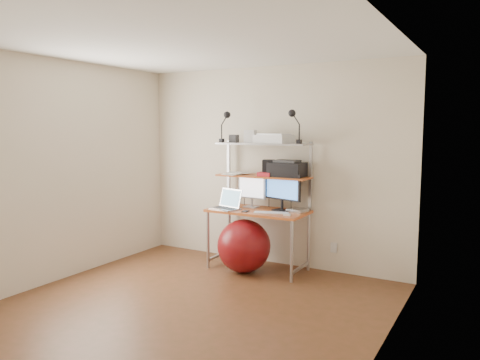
% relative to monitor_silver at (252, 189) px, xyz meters
% --- Properties ---
extents(room, '(3.60, 3.60, 3.60)m').
position_rel_monitor_silver_xyz_m(room, '(0.16, -1.58, 0.28)').
color(room, brown).
rests_on(room, ground).
extents(computer_desk, '(1.20, 0.60, 1.57)m').
position_rel_monitor_silver_xyz_m(computer_desk, '(0.16, -0.07, -0.01)').
color(computer_desk, '#C45126').
rests_on(computer_desk, ground).
extents(desktop, '(1.20, 0.60, 0.00)m').
position_rel_monitor_silver_xyz_m(desktop, '(0.16, -0.14, -0.23)').
color(desktop, '#C45126').
rests_on(desktop, computer_desk).
extents(mid_shelf, '(1.18, 0.34, 0.00)m').
position_rel_monitor_silver_xyz_m(mid_shelf, '(0.16, -0.01, 0.18)').
color(mid_shelf, '#C45126').
rests_on(mid_shelf, computer_desk).
extents(top_shelf, '(1.18, 0.34, 0.00)m').
position_rel_monitor_silver_xyz_m(top_shelf, '(0.16, -0.01, 0.58)').
color(top_shelf, '#A2A2A7').
rests_on(top_shelf, computer_desk).
extents(floor, '(3.60, 3.60, 0.00)m').
position_rel_monitor_silver_xyz_m(floor, '(0.16, -1.58, -0.97)').
color(floor, brown).
rests_on(floor, ground).
extents(wall_outlet, '(0.08, 0.01, 0.12)m').
position_rel_monitor_silver_xyz_m(wall_outlet, '(1.01, 0.21, -0.67)').
color(wall_outlet, silver).
rests_on(wall_outlet, room).
extents(monitor_silver, '(0.39, 0.15, 0.43)m').
position_rel_monitor_silver_xyz_m(monitor_silver, '(0.00, 0.00, 0.00)').
color(monitor_silver, silver).
rests_on(monitor_silver, desktop).
extents(monitor_black, '(0.53, 0.21, 0.54)m').
position_rel_monitor_silver_xyz_m(monitor_black, '(0.44, -0.05, 0.04)').
color(monitor_black, black).
rests_on(monitor_black, desktop).
extents(laptop, '(0.41, 0.37, 0.31)m').
position_rel_monitor_silver_xyz_m(laptop, '(-0.21, -0.24, -0.18)').
color(laptop, '#B3B4B8').
rests_on(laptop, desktop).
extents(keyboard, '(0.42, 0.24, 0.01)m').
position_rel_monitor_silver_xyz_m(keyboard, '(0.39, -0.25, -0.22)').
color(keyboard, silver).
rests_on(keyboard, desktop).
extents(mouse, '(0.09, 0.06, 0.02)m').
position_rel_monitor_silver_xyz_m(mouse, '(0.61, -0.30, -0.22)').
color(mouse, silver).
rests_on(mouse, desktop).
extents(mac_mini, '(0.23, 0.23, 0.04)m').
position_rel_monitor_silver_xyz_m(mac_mini, '(0.62, -0.01, -0.21)').
color(mac_mini, '#B3B4B8').
rests_on(mac_mini, desktop).
extents(phone, '(0.08, 0.12, 0.01)m').
position_rel_monitor_silver_xyz_m(phone, '(0.08, -0.32, -0.22)').
color(phone, black).
rests_on(phone, desktop).
extents(printer, '(0.43, 0.30, 0.20)m').
position_rel_monitor_silver_xyz_m(printer, '(0.47, 0.01, 0.28)').
color(printer, black).
rests_on(printer, mid_shelf).
extents(nas_cube, '(0.17, 0.17, 0.20)m').
position_rel_monitor_silver_xyz_m(nas_cube, '(0.23, -0.00, 0.28)').
color(nas_cube, black).
rests_on(nas_cube, mid_shelf).
extents(red_box, '(0.17, 0.11, 0.05)m').
position_rel_monitor_silver_xyz_m(red_box, '(0.22, -0.08, 0.21)').
color(red_box, '#AC1B27').
rests_on(red_box, mid_shelf).
extents(scanner, '(0.48, 0.35, 0.11)m').
position_rel_monitor_silver_xyz_m(scanner, '(0.29, 0.02, 0.64)').
color(scanner, silver).
rests_on(scanner, top_shelf).
extents(box_white, '(0.15, 0.13, 0.16)m').
position_rel_monitor_silver_xyz_m(box_white, '(-0.01, -0.03, 0.66)').
color(box_white, silver).
rests_on(box_white, top_shelf).
extents(box_grey, '(0.10, 0.10, 0.10)m').
position_rel_monitor_silver_xyz_m(box_grey, '(-0.26, 0.00, 0.63)').
color(box_grey, '#2F2F32').
rests_on(box_grey, top_shelf).
extents(clip_lamp_left, '(0.15, 0.09, 0.39)m').
position_rel_monitor_silver_xyz_m(clip_lamp_left, '(-0.31, -0.10, 0.87)').
color(clip_lamp_left, black).
rests_on(clip_lamp_left, top_shelf).
extents(clip_lamp_right, '(0.16, 0.09, 0.40)m').
position_rel_monitor_silver_xyz_m(clip_lamp_right, '(0.59, -0.09, 0.87)').
color(clip_lamp_right, black).
rests_on(clip_lamp_right, top_shelf).
extents(exercise_ball, '(0.64, 0.64, 0.64)m').
position_rel_monitor_silver_xyz_m(exercise_ball, '(0.06, -0.32, -0.65)').
color(exercise_ball, maroon).
rests_on(exercise_ball, floor).
extents(paper_stack, '(0.35, 0.39, 0.02)m').
position_rel_monitor_silver_xyz_m(paper_stack, '(-0.23, -0.01, 0.19)').
color(paper_stack, white).
rests_on(paper_stack, mid_shelf).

